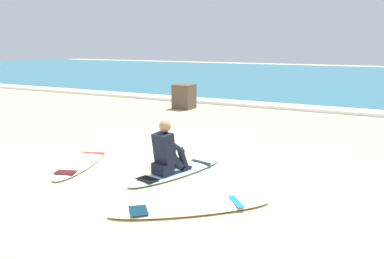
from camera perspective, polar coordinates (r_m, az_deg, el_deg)
ground_plane at (r=7.81m, az=-6.38°, el=-5.30°), size 80.00×80.00×0.00m
sea at (r=28.59m, az=19.54°, el=6.77°), size 80.00×28.00×0.10m
breaking_foam at (r=15.26m, az=11.58°, el=3.24°), size 80.00×0.90×0.11m
surfboard_main at (r=7.43m, az=-2.00°, el=-5.86°), size 1.08×2.34×0.08m
surfer_seated at (r=7.15m, az=-3.44°, el=-3.24°), size 0.49×0.76×0.95m
surfboard_spare_near at (r=8.23m, az=-15.12°, el=-4.50°), size 1.24×2.25×0.08m
surfboard_spare_far at (r=5.86m, az=-0.04°, el=-10.88°), size 2.10×1.94×0.08m
shoreline_rock at (r=14.60m, az=-1.11°, el=4.59°), size 0.67×0.66×0.86m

